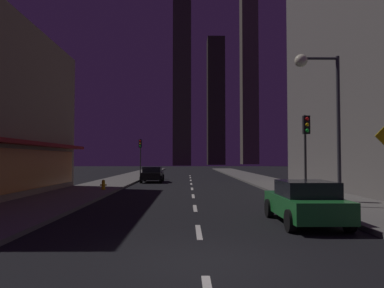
% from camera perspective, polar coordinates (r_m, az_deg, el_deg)
% --- Properties ---
extents(ground_plane, '(78.00, 136.00, 0.10)m').
position_cam_1_polar(ground_plane, '(39.83, -0.23, -5.55)').
color(ground_plane, black).
extents(sidewalk_right, '(4.00, 76.00, 0.15)m').
position_cam_1_polar(sidewalk_right, '(40.49, 9.76, -5.28)').
color(sidewalk_right, '#605E59').
rests_on(sidewalk_right, ground).
extents(sidewalk_left, '(4.00, 76.00, 0.15)m').
position_cam_1_polar(sidewalk_left, '(40.37, -10.26, -5.29)').
color(sidewalk_left, '#605E59').
rests_on(sidewalk_left, ground).
extents(lane_marking_center, '(0.16, 43.80, 0.01)m').
position_cam_1_polar(lane_marking_center, '(26.66, 0.01, -7.02)').
color(lane_marking_center, silver).
rests_on(lane_marking_center, ground).
extents(skyscraper_distant_tall, '(5.93, 6.73, 62.50)m').
position_cam_1_polar(skyscraper_distant_tall, '(123.32, -1.55, 11.30)').
color(skyscraper_distant_tall, '#444133').
rests_on(skyscraper_distant_tall, ground).
extents(skyscraper_distant_mid, '(6.33, 8.18, 47.24)m').
position_cam_1_polar(skyscraper_distant_mid, '(137.71, 3.73, 6.63)').
color(skyscraper_distant_mid, '#353227').
rests_on(skyscraper_distant_mid, ground).
extents(skyscraper_distant_short, '(6.60, 7.59, 76.11)m').
position_cam_1_polar(skyscraper_distant_short, '(155.64, 8.89, 11.02)').
color(skyscraper_distant_short, '#635E4A').
rests_on(skyscraper_distant_short, ground).
extents(car_parked_near, '(1.98, 4.24, 1.45)m').
position_cam_1_polar(car_parked_near, '(12.93, 17.22, -8.63)').
color(car_parked_near, '#1E722D').
rests_on(car_parked_near, ground).
extents(car_parked_far, '(1.98, 4.24, 1.45)m').
position_cam_1_polar(car_parked_far, '(34.31, -6.20, -4.73)').
color(car_parked_far, black).
rests_on(car_parked_far, ground).
extents(fire_hydrant_far_left, '(0.42, 0.30, 0.65)m').
position_cam_1_polar(fire_hydrant_far_left, '(24.97, -13.67, -6.24)').
color(fire_hydrant_far_left, gold).
rests_on(fire_hydrant_far_left, sidewalk_left).
extents(traffic_light_near_right, '(0.32, 0.48, 4.20)m').
position_cam_1_polar(traffic_light_near_right, '(18.80, 17.38, 0.85)').
color(traffic_light_near_right, '#2D2D2D').
rests_on(traffic_light_near_right, sidewalk_right).
extents(traffic_light_far_left, '(0.32, 0.48, 4.20)m').
position_cam_1_polar(traffic_light_far_left, '(40.35, -8.07, -0.88)').
color(traffic_light_far_left, '#2D2D2D').
rests_on(traffic_light_far_left, sidewalk_left).
extents(street_lamp_right, '(1.96, 0.56, 6.58)m').
position_cam_1_polar(street_lamp_right, '(16.89, 19.25, 7.63)').
color(street_lamp_right, '#38383D').
rests_on(street_lamp_right, sidewalk_right).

